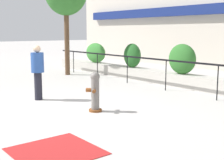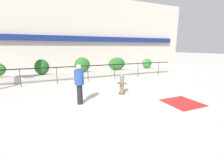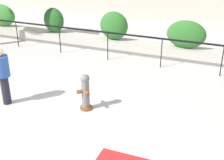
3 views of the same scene
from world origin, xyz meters
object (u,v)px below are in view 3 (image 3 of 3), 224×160
at_px(hedge_bush_2, 114,26).
at_px(hedge_bush_1, 54,20).
at_px(hedge_bush_3, 186,34).
at_px(pedestrian, 3,73).
at_px(hedge_bush_0, 1,15).
at_px(fire_hydrant, 85,92).

bearing_deg(hedge_bush_2, hedge_bush_1, 180.00).
distance_m(hedge_bush_3, pedestrian, 6.93).
xyz_separation_m(hedge_bush_0, hedge_bush_2, (5.80, 0.00, 0.07)).
relative_size(hedge_bush_2, fire_hydrant, 1.12).
distance_m(hedge_bush_0, hedge_bush_1, 2.91).
distance_m(hedge_bush_2, pedestrian, 5.61).
distance_m(hedge_bush_3, fire_hydrant, 5.30).
height_order(hedge_bush_0, pedestrian, pedestrian).
bearing_deg(hedge_bush_1, fire_hydrant, -51.28).
height_order(hedge_bush_0, hedge_bush_1, hedge_bush_1).
distance_m(hedge_bush_0, hedge_bush_2, 5.80).
xyz_separation_m(hedge_bush_1, hedge_bush_2, (2.89, 0.00, 0.04)).
relative_size(hedge_bush_0, fire_hydrant, 1.42).
distance_m(hedge_bush_1, pedestrian, 5.69).
distance_m(hedge_bush_1, hedge_bush_3, 5.89).
distance_m(hedge_bush_2, hedge_bush_3, 3.00).
bearing_deg(pedestrian, fire_hydrant, 13.69).
relative_size(hedge_bush_1, hedge_bush_2, 0.91).
height_order(hedge_bush_0, hedge_bush_3, hedge_bush_3).
bearing_deg(hedge_bush_1, hedge_bush_3, 0.00).
distance_m(fire_hydrant, pedestrian, 2.42).
bearing_deg(hedge_bush_3, pedestrian, -128.09).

